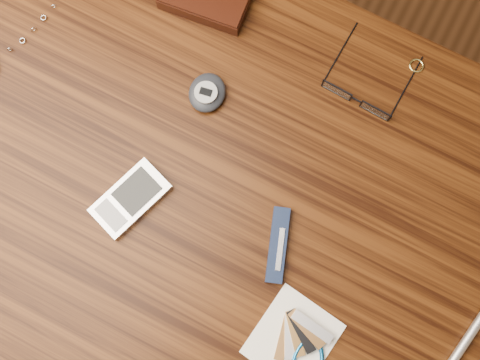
{
  "coord_description": "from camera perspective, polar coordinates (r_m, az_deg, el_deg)",
  "views": [
    {
      "loc": [
        0.13,
        -0.09,
        1.56
      ],
      "look_at": [
        0.06,
        0.04,
        0.76
      ],
      "focal_mm": 45.0,
      "sensor_mm": 36.0,
      "label": 1
    }
  ],
  "objects": [
    {
      "name": "pda_phone",
      "position": [
        0.82,
        -10.34,
        -1.75
      ],
      "size": [
        0.09,
        0.12,
        0.02
      ],
      "color": "#BABABF",
      "rests_on": "desk"
    },
    {
      "name": "pocket_knife",
      "position": [
        0.81,
        3.61,
        -6.18
      ],
      "size": [
        0.06,
        0.1,
        0.01
      ],
      "color": "#0E1E3C",
      "rests_on": "desk"
    },
    {
      "name": "gold_ring",
      "position": [
        0.9,
        16.38,
        10.37
      ],
      "size": [
        0.03,
        0.03,
        0.0
      ],
      "primitive_type": "torus",
      "rotation": [
        0.0,
        0.0,
        0.29
      ],
      "color": "#CBBC67",
      "rests_on": "desk"
    },
    {
      "name": "desk",
      "position": [
        0.93,
        -4.62,
        -1.77
      ],
      "size": [
        1.0,
        0.7,
        0.75
      ],
      "color": "#3A1C09",
      "rests_on": "ground"
    },
    {
      "name": "pedometer",
      "position": [
        0.85,
        -3.14,
        8.27
      ],
      "size": [
        0.06,
        0.07,
        0.02
      ],
      "color": "#20232A",
      "rests_on": "desk"
    },
    {
      "name": "ground",
      "position": [
        1.57,
        -2.74,
        -5.41
      ],
      "size": [
        3.8,
        3.8,
        0.0
      ],
      "primitive_type": "plane",
      "color": "#472814",
      "rests_on": "ground"
    },
    {
      "name": "eyeglasses",
      "position": [
        0.86,
        11.12,
        7.75
      ],
      "size": [
        0.11,
        0.11,
        0.02
      ],
      "color": "black",
      "rests_on": "desk"
    },
    {
      "name": "notepad_keys",
      "position": [
        0.81,
        5.79,
        -15.74
      ],
      "size": [
        0.12,
        0.12,
        0.01
      ],
      "color": "white",
      "rests_on": "desk"
    },
    {
      "name": "silver_pen",
      "position": [
        0.86,
        21.02,
        -13.48
      ],
      "size": [
        0.04,
        0.15,
        0.01
      ],
      "color": "silver",
      "rests_on": "desk"
    }
  ]
}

